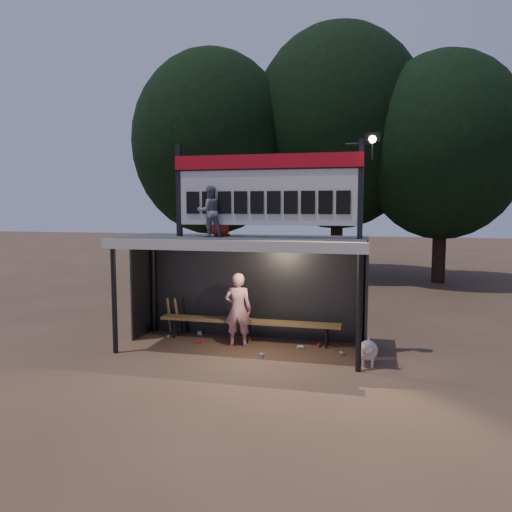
# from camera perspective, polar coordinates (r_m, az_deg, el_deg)

# --- Properties ---
(ground) EXTENTS (80.00, 80.00, 0.00)m
(ground) POSITION_cam_1_polar(r_m,az_deg,el_deg) (10.54, -1.60, -10.52)
(ground) COLOR brown
(ground) RESTS_ON ground
(player) EXTENTS (0.60, 0.43, 1.56)m
(player) POSITION_cam_1_polar(r_m,az_deg,el_deg) (10.57, -2.06, -6.11)
(player) COLOR white
(player) RESTS_ON ground
(child_a) EXTENTS (0.64, 0.61, 1.04)m
(child_a) POSITION_cam_1_polar(r_m,az_deg,el_deg) (10.21, -5.33, 5.08)
(child_a) COLOR slate
(child_a) RESTS_ON dugout_shelter
(child_b) EXTENTS (0.63, 0.52, 1.11)m
(child_b) POSITION_cam_1_polar(r_m,az_deg,el_deg) (10.49, -4.05, 5.31)
(child_b) COLOR #B02B1B
(child_b) RESTS_ON dugout_shelter
(dugout_shelter) EXTENTS (5.10, 2.08, 2.32)m
(dugout_shelter) POSITION_cam_1_polar(r_m,az_deg,el_deg) (10.42, -1.27, -0.35)
(dugout_shelter) COLOR #38383B
(dugout_shelter) RESTS_ON ground
(scoreboard_assembly) EXTENTS (4.10, 0.27, 1.99)m
(scoreboard_assembly) POSITION_cam_1_polar(r_m,az_deg,el_deg) (9.99, 1.45, 7.88)
(scoreboard_assembly) COLOR black
(scoreboard_assembly) RESTS_ON dugout_shelter
(bench) EXTENTS (4.00, 0.35, 0.48)m
(bench) POSITION_cam_1_polar(r_m,az_deg,el_deg) (10.95, -0.84, -7.56)
(bench) COLOR olive
(bench) RESTS_ON ground
(tree_left) EXTENTS (6.46, 6.46, 9.27)m
(tree_left) POSITION_cam_1_polar(r_m,az_deg,el_deg) (21.02, -5.05, 12.72)
(tree_left) COLOR #302215
(tree_left) RESTS_ON ground
(tree_mid) EXTENTS (7.22, 7.22, 10.36)m
(tree_mid) POSITION_cam_1_polar(r_m,az_deg,el_deg) (21.57, 9.38, 14.23)
(tree_mid) COLOR black
(tree_mid) RESTS_ON ground
(tree_right) EXTENTS (6.08, 6.08, 8.72)m
(tree_right) POSITION_cam_1_polar(r_m,az_deg,el_deg) (20.52, 20.56, 11.64)
(tree_right) COLOR black
(tree_right) RESTS_ON ground
(dog) EXTENTS (0.36, 0.81, 0.49)m
(dog) POSITION_cam_1_polar(r_m,az_deg,el_deg) (9.65, 12.69, -10.47)
(dog) COLOR white
(dog) RESTS_ON ground
(bats) EXTENTS (0.48, 0.33, 0.84)m
(bats) POSITION_cam_1_polar(r_m,az_deg,el_deg) (11.76, -9.00, -6.72)
(bats) COLOR olive
(bats) RESTS_ON ground
(litter) EXTENTS (3.98, 1.47, 0.08)m
(litter) POSITION_cam_1_polar(r_m,az_deg,el_deg) (10.78, -0.51, -9.95)
(litter) COLOR #AA271D
(litter) RESTS_ON ground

